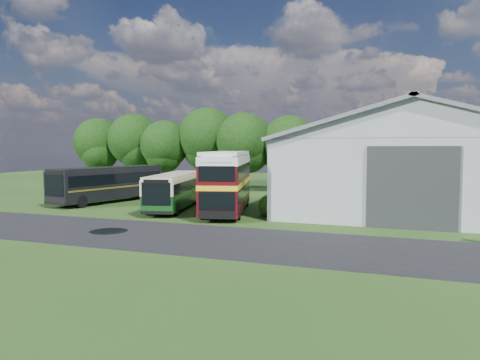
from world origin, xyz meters
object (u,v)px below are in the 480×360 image
at_px(bus_green_single, 175,190).
at_px(storage_shed, 414,156).
at_px(bus_maroon_double, 227,182).
at_px(bus_dark_single, 109,183).

bearing_deg(bus_green_single, storage_shed, 12.17).
relative_size(bus_green_single, bus_maroon_double, 0.95).
xyz_separation_m(bus_maroon_double, bus_dark_single, (-12.52, 2.51, -0.61)).
xyz_separation_m(storage_shed, bus_maroon_double, (-13.09, -9.13, -1.87)).
bearing_deg(bus_maroon_double, storage_shed, 19.31).
height_order(storage_shed, bus_dark_single, storage_shed).
bearing_deg(bus_dark_single, bus_green_single, -5.00).
relative_size(bus_green_single, bus_dark_single, 0.89).
relative_size(storage_shed, bus_maroon_double, 2.24).
distance_m(bus_green_single, bus_maroon_double, 4.69).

